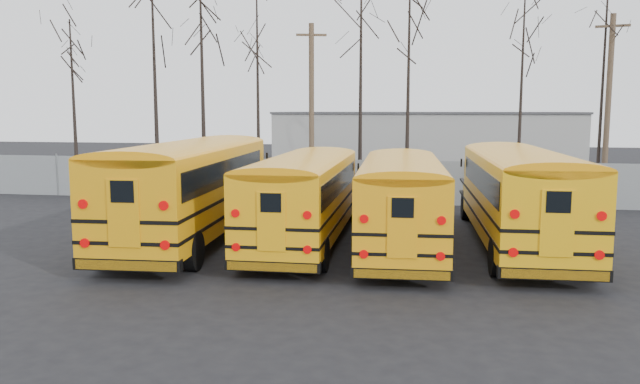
% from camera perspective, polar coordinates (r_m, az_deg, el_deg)
% --- Properties ---
extents(ground, '(120.00, 120.00, 0.00)m').
position_cam_1_polar(ground, '(17.09, 1.61, -6.96)').
color(ground, black).
rests_on(ground, ground).
extents(fence, '(40.00, 0.04, 2.00)m').
position_cam_1_polar(fence, '(28.66, 5.12, 0.93)').
color(fence, gray).
rests_on(fence, ground).
extents(distant_building, '(22.00, 8.00, 4.00)m').
position_cam_1_polar(distant_building, '(48.43, 9.53, 4.72)').
color(distant_building, '#9A9A95').
rests_on(distant_building, ground).
extents(bus_a, '(3.39, 12.07, 3.34)m').
position_cam_1_polar(bus_a, '(20.72, -11.53, 0.95)').
color(bus_a, black).
rests_on(bus_a, ground).
extents(bus_b, '(2.61, 10.53, 2.93)m').
position_cam_1_polar(bus_b, '(19.76, -1.38, 0.08)').
color(bus_b, black).
rests_on(bus_b, ground).
extents(bus_c, '(2.92, 10.52, 2.91)m').
position_cam_1_polar(bus_c, '(19.21, 7.44, -0.23)').
color(bus_c, black).
rests_on(bus_c, ground).
extents(bus_d, '(2.99, 11.29, 3.14)m').
position_cam_1_polar(bus_d, '(20.19, 17.76, 0.23)').
color(bus_d, black).
rests_on(bus_d, ground).
extents(utility_pole_left, '(1.50, 0.49, 8.54)m').
position_cam_1_polar(utility_pole_left, '(31.68, -0.78, 7.72)').
color(utility_pole_left, brown).
rests_on(utility_pole_left, ground).
extents(utility_pole_right, '(1.57, 0.45, 8.92)m').
position_cam_1_polar(utility_pole_right, '(34.18, 24.85, 7.34)').
color(utility_pole_right, brown).
rests_on(utility_pole_right, ground).
extents(tree_0, '(0.26, 0.26, 9.23)m').
position_cam_1_polar(tree_0, '(37.83, -21.60, 7.51)').
color(tree_0, black).
rests_on(tree_0, ground).
extents(tree_1, '(0.26, 0.26, 12.10)m').
position_cam_1_polar(tree_1, '(36.77, -14.87, 10.04)').
color(tree_1, black).
rests_on(tree_1, ground).
extents(tree_2, '(0.26, 0.26, 11.55)m').
position_cam_1_polar(tree_2, '(33.64, -10.70, 9.95)').
color(tree_2, black).
rests_on(tree_2, ground).
extents(tree_3, '(0.26, 0.26, 10.92)m').
position_cam_1_polar(tree_3, '(33.74, -5.71, 9.49)').
color(tree_3, black).
rests_on(tree_3, ground).
extents(tree_4, '(0.26, 0.26, 11.97)m').
position_cam_1_polar(tree_4, '(32.34, 3.74, 10.54)').
color(tree_4, black).
rests_on(tree_4, ground).
extents(tree_5, '(0.26, 0.26, 10.80)m').
position_cam_1_polar(tree_5, '(30.32, 8.07, 9.57)').
color(tree_5, black).
rests_on(tree_5, ground).
extents(tree_6, '(0.26, 0.26, 9.78)m').
position_cam_1_polar(tree_6, '(31.75, 17.90, 8.27)').
color(tree_6, black).
rests_on(tree_6, ground).
extents(tree_7, '(0.26, 0.26, 12.90)m').
position_cam_1_polar(tree_7, '(34.40, 24.51, 10.48)').
color(tree_7, black).
rests_on(tree_7, ground).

